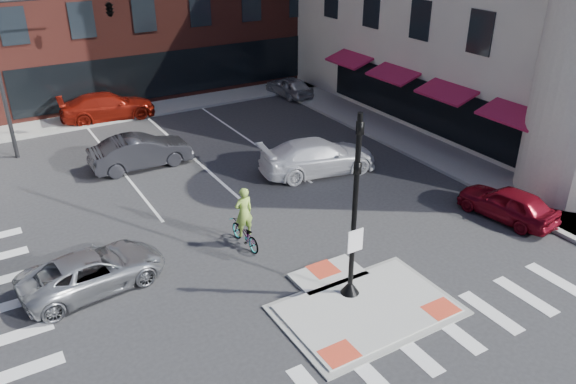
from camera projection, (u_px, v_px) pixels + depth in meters
ground at (357, 302)px, 17.60m from camera, size 120.00×120.00×0.00m
refuge_island at (362, 305)px, 17.38m from camera, size 5.40×4.65×0.13m
sidewalk_e at (405, 138)px, 30.20m from camera, size 3.00×24.00×0.15m
sidewalk_n at (186, 102)px, 35.84m from camera, size 26.00×3.00×0.15m
signal_pole at (353, 232)px, 16.85m from camera, size 0.60×0.60×5.98m
mast_arm_signal at (80, 22)px, 27.06m from camera, size 6.10×2.24×8.00m
silver_suv at (93, 271)px, 18.02m from camera, size 4.83×2.66×1.28m
red_sedan at (507, 203)px, 22.14m from camera, size 2.16×4.13×1.34m
white_pickup at (318, 156)px, 26.06m from camera, size 5.82×3.13×1.60m
bg_car_dark at (141, 152)px, 26.62m from camera, size 4.76×1.71×1.56m
bg_car_silver at (289, 86)px, 37.02m from camera, size 1.85×3.99×1.32m
bg_car_red at (108, 106)px, 32.84m from camera, size 5.55×2.61×1.56m
cyclist at (244, 227)px, 20.25m from camera, size 0.73×1.90×2.34m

